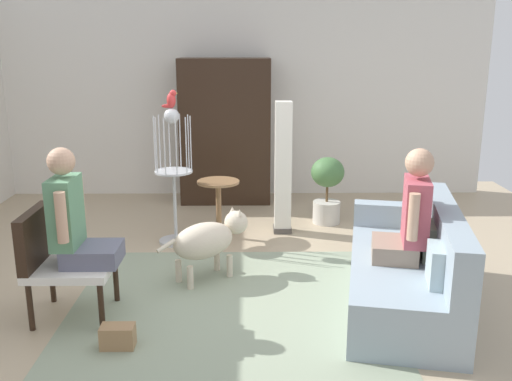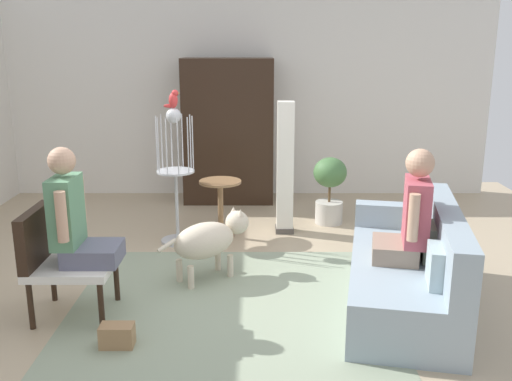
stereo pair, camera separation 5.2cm
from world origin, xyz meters
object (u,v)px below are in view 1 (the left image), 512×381
at_px(potted_plant, 327,186).
at_px(column_lamp, 283,169).
at_px(person_on_armchair, 74,219).
at_px(dog, 208,239).
at_px(armchair, 56,255).
at_px(round_end_table, 219,202).
at_px(person_on_couch, 410,215).
at_px(bird_cage_stand, 174,178).
at_px(couch, 410,270).
at_px(armoire_cabinet, 225,131).
at_px(parrot, 171,99).
at_px(handbag, 118,337).

xyz_separation_m(potted_plant, column_lamp, (-0.54, -0.32, 0.28)).
xyz_separation_m(person_on_armchair, dog, (0.95, 0.70, -0.41)).
height_order(dog, potted_plant, potted_plant).
bearing_deg(armchair, column_lamp, 47.25).
height_order(round_end_table, column_lamp, column_lamp).
bearing_deg(round_end_table, potted_plant, 21.25).
height_order(person_on_couch, bird_cage_stand, bird_cage_stand).
relative_size(couch, person_on_armchair, 2.19).
bearing_deg(couch, armoire_cabinet, 116.60).
xyz_separation_m(person_on_couch, parrot, (-2.03, 1.54, 0.74)).
bearing_deg(potted_plant, parrot, -158.59).
height_order(person_on_armchair, bird_cage_stand, bird_cage_stand).
bearing_deg(potted_plant, bird_cage_stand, -158.62).
bearing_deg(bird_cage_stand, person_on_couch, -37.21).
xyz_separation_m(round_end_table, armoire_cabinet, (0.02, 1.49, 0.54)).
bearing_deg(person_on_armchair, armoire_cabinet, 73.21).
bearing_deg(person_on_couch, potted_plant, 98.69).
bearing_deg(handbag, person_on_couch, 15.87).
bearing_deg(bird_cage_stand, parrot, 0.00).
distance_m(parrot, armoire_cabinet, 1.83).
xyz_separation_m(armchair, person_on_armchair, (0.16, 0.00, 0.29)).
distance_m(person_on_couch, bird_cage_stand, 2.55).
xyz_separation_m(couch, handbag, (-2.20, -0.64, -0.22)).
relative_size(couch, parrot, 10.72).
distance_m(couch, person_on_armchair, 2.65).
relative_size(couch, round_end_table, 3.11).
xyz_separation_m(armchair, bird_cage_stand, (0.69, 1.66, 0.21)).
distance_m(potted_plant, handbag, 3.38).
xyz_separation_m(armoire_cabinet, handbag, (-0.61, -3.83, -0.86)).
height_order(dog, column_lamp, column_lamp).
xyz_separation_m(dog, bird_cage_stand, (-0.42, 0.95, 0.33)).
height_order(couch, bird_cage_stand, bird_cage_stand).
relative_size(couch, dog, 2.55).
bearing_deg(handbag, person_on_armchair, 128.41).
bearing_deg(potted_plant, handbag, -122.98).
xyz_separation_m(round_end_table, potted_plant, (1.24, 0.48, 0.05)).
height_order(armchair, bird_cage_stand, bird_cage_stand).
distance_m(couch, parrot, 2.83).
bearing_deg(armoire_cabinet, bird_cage_stand, -105.70).
bearing_deg(column_lamp, dog, -119.70).
bearing_deg(dog, column_lamp, 60.30).
relative_size(round_end_table, parrot, 3.44).
relative_size(person_on_couch, potted_plant, 1.13).
bearing_deg(parrot, column_lamp, 16.44).
xyz_separation_m(person_on_armchair, potted_plant, (2.23, 2.32, -0.34)).
bearing_deg(person_on_armchair, round_end_table, 61.81).
height_order(armchair, person_on_couch, person_on_couch).
xyz_separation_m(person_on_couch, bird_cage_stand, (-2.03, 1.54, -0.07)).
bearing_deg(person_on_armchair, couch, 3.11).
relative_size(person_on_armchair, potted_plant, 1.14).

